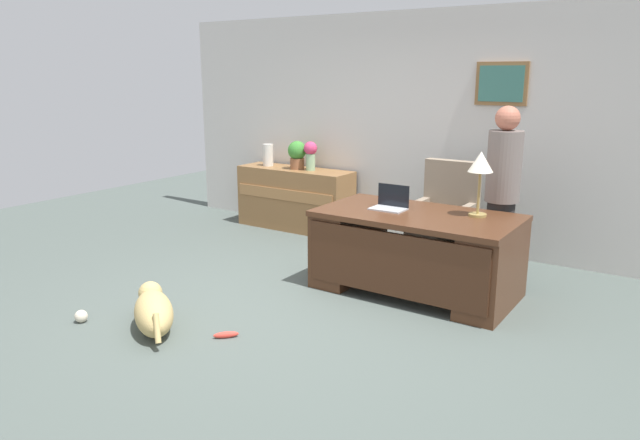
% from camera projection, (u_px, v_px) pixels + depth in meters
% --- Properties ---
extents(ground_plane, '(12.00, 12.00, 0.00)m').
position_uv_depth(ground_plane, '(293.00, 309.00, 5.17)').
color(ground_plane, '#4C5651').
extents(back_wall, '(7.00, 0.16, 2.70)m').
position_uv_depth(back_wall, '(423.00, 130.00, 6.94)').
color(back_wall, silver).
rests_on(back_wall, ground_plane).
extents(desk, '(1.81, 0.99, 0.76)m').
position_uv_depth(desk, '(415.00, 250.00, 5.47)').
color(desk, '#4C2B19').
rests_on(desk, ground_plane).
extents(credenza, '(1.57, 0.50, 0.80)m').
position_uv_depth(credenza, '(295.00, 199.00, 7.76)').
color(credenza, olive).
rests_on(credenza, ground_plane).
extents(armchair, '(0.60, 0.59, 1.10)m').
position_uv_depth(armchair, '(445.00, 219.00, 6.30)').
color(armchair, gray).
rests_on(armchair, ground_plane).
extents(person_standing, '(0.32, 0.32, 1.71)m').
position_uv_depth(person_standing, '(502.00, 194.00, 5.59)').
color(person_standing, '#262323').
rests_on(person_standing, ground_plane).
extents(dog_lying, '(0.75, 0.66, 0.30)m').
position_uv_depth(dog_lying, '(153.00, 311.00, 4.73)').
color(dog_lying, tan).
rests_on(dog_lying, ground_plane).
extents(laptop, '(0.32, 0.22, 0.22)m').
position_uv_depth(laptop, '(390.00, 203.00, 5.56)').
color(laptop, '#B2B5BA').
rests_on(laptop, desk).
extents(desk_lamp, '(0.22, 0.22, 0.58)m').
position_uv_depth(desk_lamp, '(481.00, 166.00, 5.18)').
color(desk_lamp, '#9E8447').
rests_on(desk_lamp, desk).
extents(vase_with_flowers, '(0.17, 0.17, 0.37)m').
position_uv_depth(vase_with_flowers, '(310.00, 153.00, 7.48)').
color(vase_with_flowers, '#91B98C').
rests_on(vase_with_flowers, credenza).
extents(vase_empty, '(0.14, 0.14, 0.29)m').
position_uv_depth(vase_empty, '(268.00, 155.00, 7.87)').
color(vase_empty, silver).
rests_on(vase_empty, credenza).
extents(potted_plant, '(0.24, 0.24, 0.36)m').
position_uv_depth(potted_plant, '(297.00, 154.00, 7.60)').
color(potted_plant, brown).
rests_on(potted_plant, credenza).
extents(dog_toy_ball, '(0.11, 0.11, 0.11)m').
position_uv_depth(dog_toy_ball, '(81.00, 316.00, 4.88)').
color(dog_toy_ball, beige).
rests_on(dog_toy_ball, ground_plane).
extents(dog_toy_bone, '(0.17, 0.18, 0.05)m').
position_uv_depth(dog_toy_bone, '(226.00, 335.00, 4.60)').
color(dog_toy_bone, '#E53F33').
rests_on(dog_toy_bone, ground_plane).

